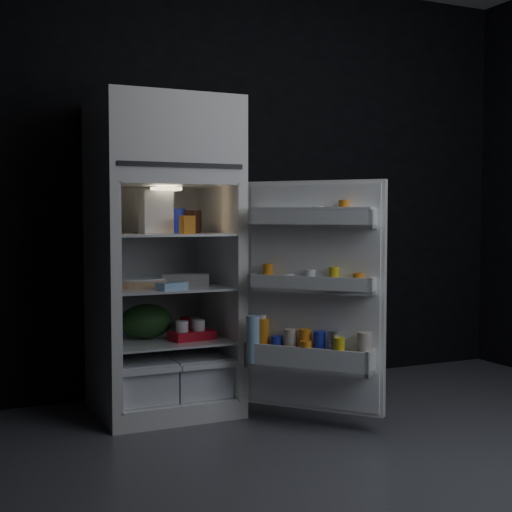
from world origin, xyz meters
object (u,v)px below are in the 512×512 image
refrigerator (161,245)px  fridge_door (312,300)px  milk_jug (156,212)px  egg_carton (186,280)px  yogurt_tray (192,335)px

refrigerator → fridge_door: refrigerator is taller
milk_jug → egg_carton: (0.15, -0.07, -0.38)m
fridge_door → refrigerator: bearing=133.3°
fridge_door → yogurt_tray: (-0.49, 0.50, -0.23)m
refrigerator → fridge_door: size_ratio=1.46×
milk_jug → egg_carton: bearing=-22.2°
milk_jug → egg_carton: 0.42m
fridge_door → milk_jug: fridge_door is taller
refrigerator → yogurt_tray: 0.54m
yogurt_tray → refrigerator: bearing=119.3°
refrigerator → milk_jug: size_ratio=7.42×
fridge_door → yogurt_tray: 0.74m
fridge_door → yogurt_tray: fridge_door is taller
egg_carton → refrigerator: bearing=157.6°
refrigerator → egg_carton: size_ratio=6.76×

